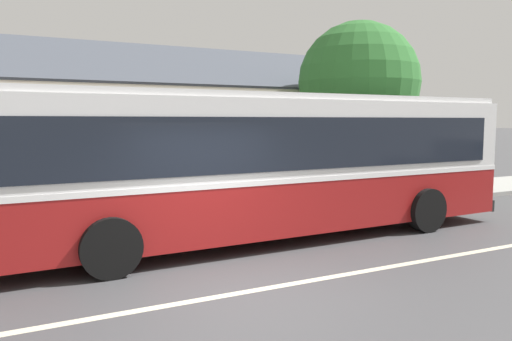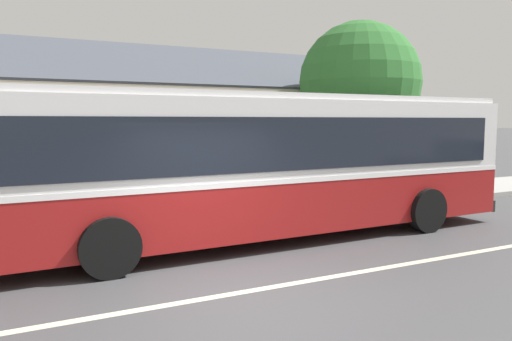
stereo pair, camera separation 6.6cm
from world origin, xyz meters
TOP-DOWN VIEW (x-y plane):
  - ground_plane at (0.00, 0.00)m, footprint 300.00×300.00m
  - sidewalk_far at (0.00, 6.00)m, footprint 60.00×3.00m
  - lane_divider_stripe at (0.00, 0.00)m, footprint 60.00×0.16m
  - community_building at (0.47, 13.19)m, footprint 22.28×9.55m
  - transit_bus at (1.68, 2.90)m, footprint 12.20×2.95m
  - street_tree_primary at (7.52, 6.84)m, footprint 3.97×3.97m

SIDE VIEW (x-z plane):
  - ground_plane at x=0.00m, z-range 0.00..0.00m
  - lane_divider_stripe at x=0.00m, z-range 0.00..0.01m
  - sidewalk_far at x=0.00m, z-range 0.00..0.15m
  - transit_bus at x=1.68m, z-range 0.12..3.18m
  - community_building at x=0.47m, z-range -1.34..5.19m
  - street_tree_primary at x=7.52m, z-range 0.89..6.66m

